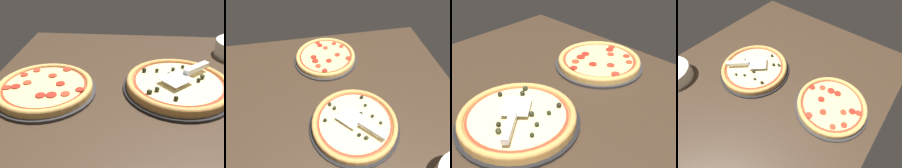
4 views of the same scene
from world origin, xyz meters
The scene contains 6 objects.
ground_plane centered at (0.00, 0.00, -1.80)cm, with size 124.27×117.44×3.60cm, color #38281C.
pizza_pan_front centered at (5.77, -11.32, 0.50)cm, with size 39.01×39.01×1.00cm, color black.
pizza_front centered at (5.76, -11.30, 2.67)cm, with size 36.67×36.67×4.27cm.
pizza_pan_back centered at (0.04, 35.27, 0.50)cm, with size 35.58×35.58×1.00cm, color #2D2D30.
pizza_back centered at (0.05, 35.27, 2.40)cm, with size 33.44×33.44×2.81cm.
serving_spatula centered at (9.38, -16.05, 6.04)cm, with size 18.34×19.78×2.00cm.
Camera 2 is at (-10.62, -61.25, 81.75)cm, focal length 35.00 mm.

